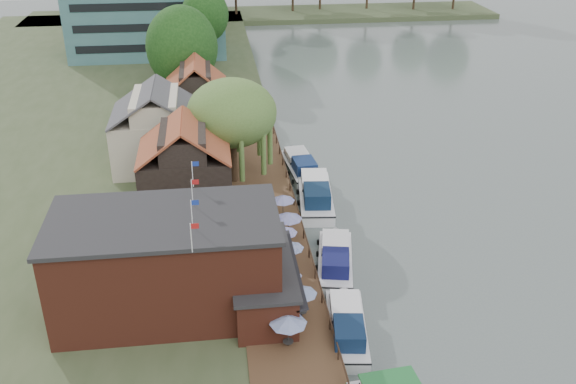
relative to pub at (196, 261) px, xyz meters
name	(u,v)px	position (x,y,z in m)	size (l,w,h in m)	color
ground	(386,293)	(14.00, 1.00, -4.65)	(260.00, 260.00, 0.00)	#515E5C
land_bank	(64,136)	(-16.00, 36.00, -4.15)	(50.00, 140.00, 1.00)	#384728
quay_deck	(268,223)	(6.00, 11.00, -3.60)	(6.00, 50.00, 0.10)	#47301E
quay_rail	(298,214)	(8.70, 11.50, -3.15)	(0.20, 49.00, 1.00)	black
pub	(196,261)	(0.00, 0.00, 0.00)	(20.00, 11.00, 7.30)	maroon
hotel_block	(147,17)	(-8.00, 71.00, 2.50)	(25.40, 12.40, 12.30)	#38666B
cottage_a	(185,165)	(-1.00, 15.00, 0.60)	(8.60, 7.60, 8.50)	black
cottage_b	(157,127)	(-4.00, 25.00, 0.60)	(9.60, 8.60, 8.50)	beige
cottage_c	(197,97)	(0.00, 34.00, 0.60)	(7.60, 7.60, 8.50)	black
willow	(233,132)	(3.50, 20.00, 1.56)	(8.60, 8.60, 10.43)	#476B2D
umbrella_0	(288,331)	(5.72, -5.31, -2.36)	(2.45, 2.45, 2.38)	navy
umbrella_1	(302,301)	(7.06, -2.28, -2.36)	(2.09, 2.09, 2.38)	navy
umbrella_2	(287,284)	(6.28, -0.10, -2.36)	(2.20, 2.20, 2.38)	navy
umbrella_3	(291,255)	(7.03, 3.66, -2.36)	(2.06, 2.06, 2.38)	navy
umbrella_4	(285,240)	(6.87, 6.01, -2.36)	(2.03, 2.03, 2.38)	#201A93
umbrella_5	(288,225)	(7.43, 8.25, -2.36)	(2.32, 2.32, 2.38)	navy
umbrella_6	(283,207)	(7.37, 11.54, -2.36)	(2.10, 2.10, 2.38)	navy
cruiser_0	(347,323)	(10.00, -3.46, -3.56)	(2.95, 9.14, 2.19)	white
cruiser_1	(335,256)	(10.80, 4.87, -3.51)	(3.07, 9.50, 2.29)	white
cruiser_2	(316,192)	(11.04, 16.10, -3.34)	(3.45, 10.67, 2.62)	white
cruiser_3	(300,164)	(10.57, 23.05, -3.50)	(3.09, 9.56, 2.30)	silver
bank_tree_0	(183,59)	(-1.60, 42.19, 2.96)	(8.89, 8.89, 13.22)	#143811
bank_tree_1	(183,49)	(-1.79, 51.62, 1.85)	(6.97, 6.97, 11.01)	#143811
bank_tree_2	(206,29)	(1.45, 60.20, 2.56)	(7.01, 7.01, 12.42)	#143811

